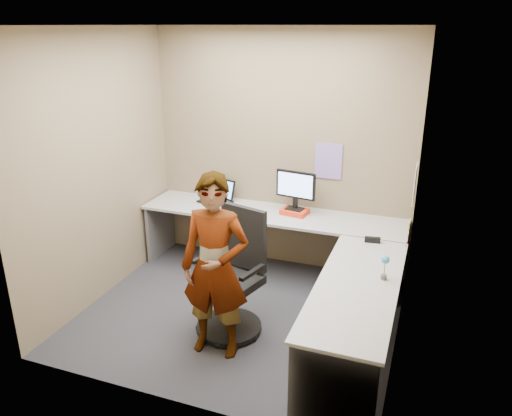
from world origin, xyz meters
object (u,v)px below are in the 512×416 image
at_px(desk, 294,251).
at_px(person, 215,267).
at_px(office_chair, 233,283).
at_px(monitor, 296,187).

relative_size(desk, person, 1.84).
bearing_deg(person, office_chair, 84.95).
distance_m(monitor, office_chair, 1.41).
distance_m(office_chair, person, 0.49).
relative_size(monitor, office_chair, 0.39).
height_order(desk, person, person).
distance_m(monitor, person, 1.67).
distance_m(desk, office_chair, 0.74).
height_order(desk, monitor, monitor).
bearing_deg(monitor, desk, -65.93).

